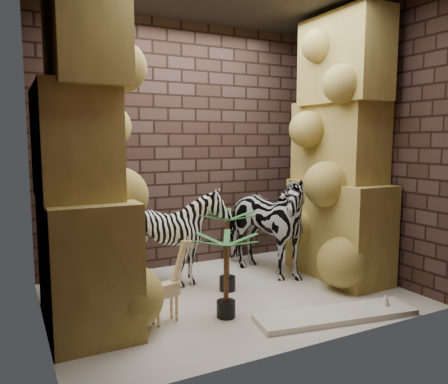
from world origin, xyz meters
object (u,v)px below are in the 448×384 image
zebra_right (261,216)px  zebra_left (176,241)px  surfboard (336,315)px  giraffe_toy (165,281)px  palm_front (227,251)px  palm_back (226,276)px

zebra_right → zebra_left: zebra_right is taller
zebra_right → surfboard: zebra_right is taller
zebra_right → zebra_left: 1.04m
giraffe_toy → surfboard: bearing=-39.3°
zebra_right → zebra_left: size_ratio=1.30×
zebra_right → palm_front: 0.72m
zebra_left → surfboard: bearing=-59.8°
zebra_left → palm_back: size_ratio=1.42×
palm_back → giraffe_toy: bearing=166.3°
palm_back → surfboard: size_ratio=0.51×
palm_front → palm_back: palm_front is taller
palm_back → zebra_right: bearing=44.2°
surfboard → giraffe_toy: bearing=166.8°
zebra_right → palm_back: zebra_right is taller
giraffe_toy → surfboard: size_ratio=0.50×
zebra_left → surfboard: size_ratio=0.73×
zebra_left → palm_back: (0.08, -1.03, -0.11)m
giraffe_toy → surfboard: (1.40, -0.59, -0.35)m
palm_front → palm_back: bearing=-118.6°
palm_front → palm_back: 0.69m
giraffe_toy → surfboard: 1.56m
palm_back → palm_front: bearing=61.4°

